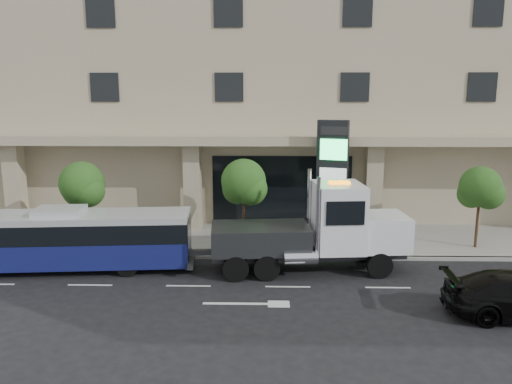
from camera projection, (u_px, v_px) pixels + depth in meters
ground at (286, 274)px, 21.46m from camera, size 120.00×120.00×0.00m
sidewalk at (283, 239)px, 26.35m from camera, size 120.00×6.00×0.15m
curb at (285, 257)px, 23.41m from camera, size 120.00×0.30×0.15m
convention_center at (280, 60)px, 34.70m from camera, size 60.00×17.60×20.00m
tree_left at (82, 187)px, 24.62m from camera, size 2.27×2.20×4.22m
tree_mid at (244, 185)px, 24.41m from camera, size 2.28×2.20×4.38m
tree_right at (481, 190)px, 24.19m from camera, size 2.10×2.00×4.04m
city_bus at (62, 239)px, 21.66m from camera, size 11.24×3.28×2.81m
tow_truck at (318, 231)px, 21.52m from camera, size 9.60×3.05×4.35m
signage_pylon at (332, 180)px, 25.36m from camera, size 1.63×0.99×6.20m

